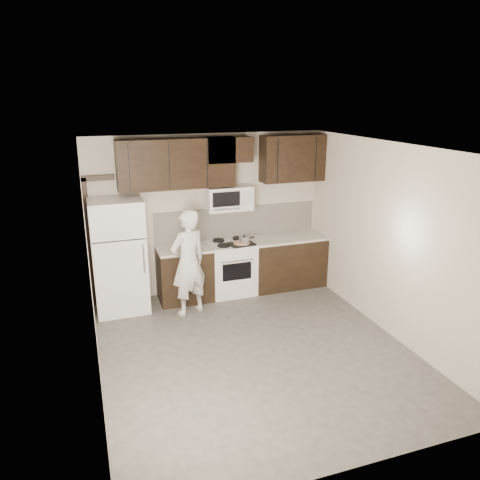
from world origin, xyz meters
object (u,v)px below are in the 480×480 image
microwave (229,198)px  refrigerator (119,256)px  person (188,262)px  stove (231,268)px

microwave → refrigerator: (-1.85, -0.17, -0.75)m
microwave → person: 1.35m
refrigerator → stove: bearing=1.5°
microwave → refrigerator: size_ratio=0.42×
stove → refrigerator: (-1.85, -0.05, 0.44)m
microwave → person: size_ratio=0.45×
refrigerator → person: refrigerator is taller
stove → person: size_ratio=0.56×
refrigerator → person: (0.99, -0.48, -0.06)m
person → stove: bearing=-170.5°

